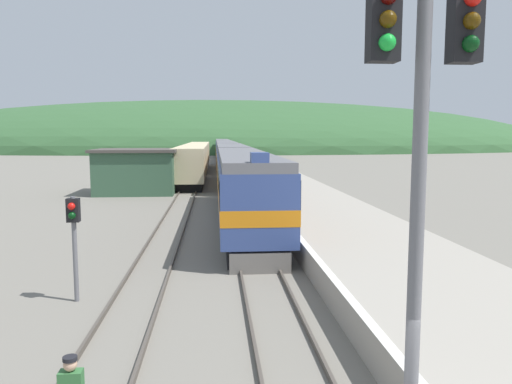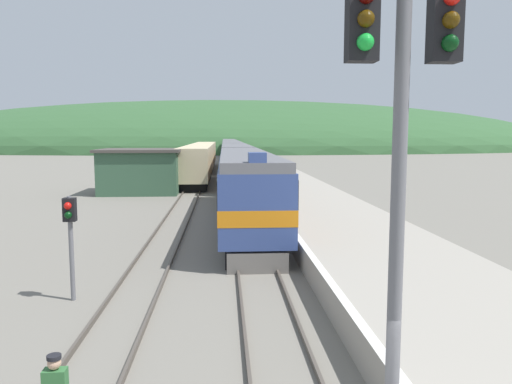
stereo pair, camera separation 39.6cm
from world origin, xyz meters
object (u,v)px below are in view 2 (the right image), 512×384
object	(u,v)px
siding_train	(202,159)
signal_post_siding	(70,226)
carriage_fourth	(230,150)
signal_mast_main	(401,118)
carriage_third	(232,155)
carriage_fifth	(229,148)
carriage_second	(236,163)
express_train_lead_car	(245,185)

from	to	relation	value
siding_train	signal_post_siding	world-z (taller)	siding_train
carriage_fourth	signal_mast_main	world-z (taller)	signal_mast_main
carriage_third	carriage_fifth	distance (m)	41.33
signal_mast_main	carriage_fourth	bearing A→B (deg)	90.77
carriage_third	signal_mast_main	world-z (taller)	signal_mast_main
carriage_second	carriage_fifth	world-z (taller)	same
carriage_third	carriage_fifth	size ratio (longest dim) A/B	1.00
carriage_second	carriage_fourth	size ratio (longest dim) A/B	1.00
carriage_second	signal_post_siding	world-z (taller)	carriage_second
carriage_third	signal_post_siding	xyz separation A→B (m)	(-5.84, -55.69, 0.12)
carriage_second	signal_post_siding	xyz separation A→B (m)	(-5.84, -35.03, 0.12)
carriage_third	carriage_fourth	distance (m)	20.66
express_train_lead_car	siding_train	world-z (taller)	express_train_lead_car
siding_train	express_train_lead_car	bearing A→B (deg)	-83.58
carriage_fifth	siding_train	distance (m)	48.31
siding_train	signal_post_siding	xyz separation A→B (m)	(-1.82, -48.88, 0.34)
siding_train	carriage_fifth	bearing A→B (deg)	85.22
carriage_fourth	carriage_fifth	size ratio (longest dim) A/B	1.00
express_train_lead_car	carriage_second	xyz separation A→B (m)	(0.00, 21.90, -0.01)
carriage_fourth	signal_post_siding	xyz separation A→B (m)	(-5.84, -76.35, 0.12)
express_train_lead_car	carriage_third	xyz separation A→B (m)	(0.00, 42.56, -0.01)
signal_post_siding	carriage_fourth	bearing A→B (deg)	85.62
carriage_second	carriage_fifth	bearing A→B (deg)	90.00
carriage_third	signal_post_siding	bearing A→B (deg)	-95.99
carriage_fifth	signal_mast_main	world-z (taller)	signal_mast_main
carriage_fifth	signal_post_siding	size ratio (longest dim) A/B	6.16
carriage_fifth	signal_mast_main	distance (m)	105.65
express_train_lead_car	siding_train	xyz separation A→B (m)	(-4.03, 35.75, -0.23)
carriage_second	carriage_fourth	xyz separation A→B (m)	(0.00, 41.33, 0.00)
signal_post_siding	signal_mast_main	bearing A→B (deg)	-50.89
carriage_fifth	siding_train	world-z (taller)	carriage_fifth
carriage_second	carriage_fourth	world-z (taller)	same
carriage_fourth	siding_train	world-z (taller)	carriage_fourth
carriage_fifth	carriage_third	bearing A→B (deg)	-90.00
express_train_lead_car	siding_train	size ratio (longest dim) A/B	0.51
express_train_lead_car	siding_train	distance (m)	35.97
signal_mast_main	signal_post_siding	size ratio (longest dim) A/B	2.49
carriage_third	signal_post_siding	distance (m)	55.99
signal_post_siding	express_train_lead_car	bearing A→B (deg)	66.01
carriage_second	carriage_fifth	distance (m)	61.99
carriage_third	carriage_fifth	bearing A→B (deg)	90.00
carriage_fourth	signal_post_siding	size ratio (longest dim) A/B	6.16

